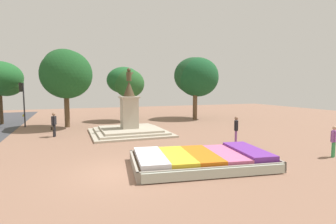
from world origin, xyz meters
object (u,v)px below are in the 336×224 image
(statue_monument, at_px, (130,124))
(pedestrian_with_handbag, at_px, (54,123))
(pedestrian_near_planter, at_px, (334,139))
(flower_planter, at_px, (202,160))
(traffic_light_far_corner, at_px, (22,97))
(pedestrian_crossing_plaza, at_px, (236,128))

(statue_monument, relative_size, pedestrian_with_handbag, 3.32)
(pedestrian_near_planter, bearing_deg, flower_planter, 171.51)
(flower_planter, distance_m, traffic_light_far_corner, 18.71)
(statue_monument, xyz_separation_m, traffic_light_far_corner, (-8.15, 6.58, 1.97))
(pedestrian_with_handbag, bearing_deg, statue_monument, -6.81)
(traffic_light_far_corner, xyz_separation_m, pedestrian_near_planter, (16.41, -17.04, -1.79))
(pedestrian_with_handbag, height_order, pedestrian_near_planter, pedestrian_with_handbag)
(traffic_light_far_corner, height_order, pedestrian_crossing_plaza, traffic_light_far_corner)
(pedestrian_with_handbag, bearing_deg, pedestrian_crossing_plaza, -31.85)
(flower_planter, distance_m, pedestrian_crossing_plaza, 5.40)
(traffic_light_far_corner, xyz_separation_m, pedestrian_with_handbag, (2.78, -5.94, -1.73))
(statue_monument, xyz_separation_m, pedestrian_near_planter, (8.25, -10.45, 0.17))
(flower_planter, relative_size, traffic_light_far_corner, 1.68)
(traffic_light_far_corner, bearing_deg, pedestrian_with_handbag, -64.94)
(flower_planter, relative_size, statue_monument, 1.15)
(statue_monument, bearing_deg, pedestrian_crossing_plaza, -48.19)
(pedestrian_near_planter, height_order, pedestrian_crossing_plaza, pedestrian_crossing_plaza)
(flower_planter, height_order, pedestrian_with_handbag, pedestrian_with_handbag)
(pedestrian_with_handbag, distance_m, pedestrian_crossing_plaza, 12.73)
(flower_planter, height_order, traffic_light_far_corner, traffic_light_far_corner)
(pedestrian_near_planter, relative_size, pedestrian_crossing_plaza, 0.92)
(flower_planter, relative_size, pedestrian_near_planter, 4.14)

